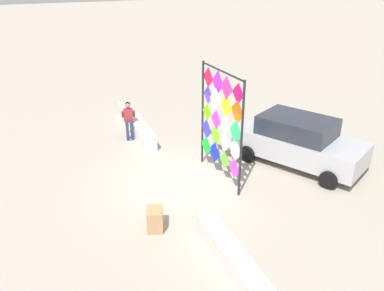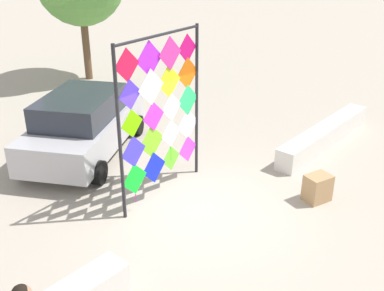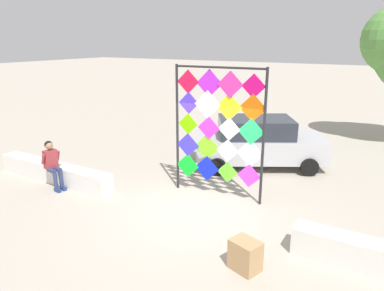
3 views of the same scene
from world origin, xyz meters
TOP-DOWN VIEW (x-y plane):
  - ground at (0.00, 0.00)m, footprint 120.00×120.00m
  - plaza_ledge_right at (4.69, -0.32)m, footprint 4.31×0.49m
  - kite_display_rack at (0.04, 1.20)m, footprint 2.50×0.24m
  - parked_car at (0.12, 4.08)m, footprint 4.59×3.68m
  - cardboard_box_large at (1.95, -1.50)m, footprint 0.64×0.56m

SIDE VIEW (x-z plane):
  - ground at x=0.00m, z-range 0.00..0.00m
  - plaza_ledge_right at x=4.69m, z-range 0.00..0.56m
  - cardboard_box_large at x=1.95m, z-range 0.00..0.59m
  - parked_car at x=0.12m, z-range 0.01..1.66m
  - kite_display_rack at x=0.04m, z-range 0.22..3.73m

